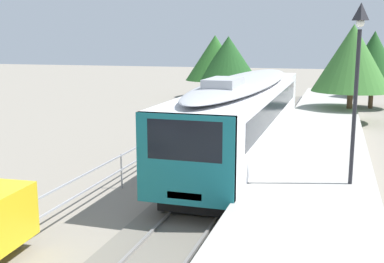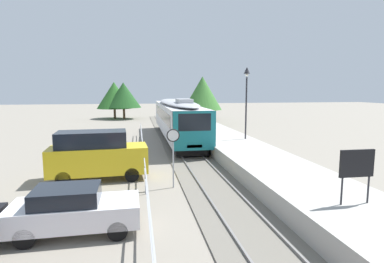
% 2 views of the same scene
% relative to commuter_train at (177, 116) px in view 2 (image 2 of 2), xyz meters
% --- Properties ---
extents(ground_plane, '(160.00, 160.00, 0.00)m').
position_rel_commuter_train_xyz_m(ground_plane, '(-3.00, -5.12, -2.14)').
color(ground_plane, gray).
extents(track_rails, '(3.20, 60.00, 0.14)m').
position_rel_commuter_train_xyz_m(track_rails, '(0.00, -5.12, -2.11)').
color(track_rails, '#6B665B').
rests_on(track_rails, ground).
extents(commuter_train, '(2.82, 18.36, 3.74)m').
position_rel_commuter_train_xyz_m(commuter_train, '(0.00, 0.00, 0.00)').
color(commuter_train, silver).
rests_on(commuter_train, track_rails).
extents(station_platform, '(3.90, 60.00, 0.90)m').
position_rel_commuter_train_xyz_m(station_platform, '(3.25, -5.12, -1.69)').
color(station_platform, '#A8A59E').
rests_on(station_platform, ground).
extents(platform_lamp_mid_platform, '(0.34, 0.34, 5.35)m').
position_rel_commuter_train_xyz_m(platform_lamp_mid_platform, '(4.40, -6.28, 2.48)').
color(platform_lamp_mid_platform, '#232328').
rests_on(platform_lamp_mid_platform, station_platform).
extents(platform_notice_board, '(1.20, 0.08, 1.80)m').
position_rel_commuter_train_xyz_m(platform_notice_board, '(3.34, -19.86, 0.04)').
color(platform_notice_board, '#232328').
rests_on(platform_notice_board, station_platform).
extents(speed_limit_sign, '(0.61, 0.10, 2.81)m').
position_rel_commuter_train_xyz_m(speed_limit_sign, '(-1.98, -14.39, -0.02)').
color(speed_limit_sign, '#9EA0A5').
rests_on(speed_limit_sign, ground).
extents(carpark_fence, '(0.06, 36.06, 1.25)m').
position_rel_commuter_train_xyz_m(carpark_fence, '(-3.30, -15.12, -1.23)').
color(carpark_fence, '#9EA0A5').
rests_on(carpark_fence, ground).
extents(parked_hatchback_white, '(4.04, 1.85, 1.53)m').
position_rel_commuter_train_xyz_m(parked_hatchback_white, '(-5.66, -18.53, -1.35)').
color(parked_hatchback_white, white).
rests_on(parked_hatchback_white, ground).
extents(parked_van_yellow, '(5.01, 2.24, 2.51)m').
position_rel_commuter_train_xyz_m(parked_van_yellow, '(-5.68, -12.28, -0.85)').
color(parked_van_yellow, gold).
rests_on(parked_van_yellow, ground).
extents(tree_behind_carpark, '(5.48, 5.48, 5.78)m').
position_rel_commuter_train_xyz_m(tree_behind_carpark, '(-7.16, 22.50, 1.55)').
color(tree_behind_carpark, brown).
rests_on(tree_behind_carpark, ground).
extents(tree_behind_station_far, '(4.39, 4.39, 5.99)m').
position_rel_commuter_train_xyz_m(tree_behind_station_far, '(6.48, 18.67, 1.78)').
color(tree_behind_station_far, brown).
rests_on(tree_behind_station_far, ground).
extents(tree_distant_left, '(5.36, 5.36, 5.68)m').
position_rel_commuter_train_xyz_m(tree_distant_left, '(-5.68, 21.56, 1.58)').
color(tree_distant_left, brown).
rests_on(tree_distant_left, ground).
extents(tree_distant_centre, '(5.00, 5.00, 6.27)m').
position_rel_commuter_train_xyz_m(tree_distant_centre, '(4.72, 11.27, 1.99)').
color(tree_distant_centre, brown).
rests_on(tree_distant_centre, ground).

